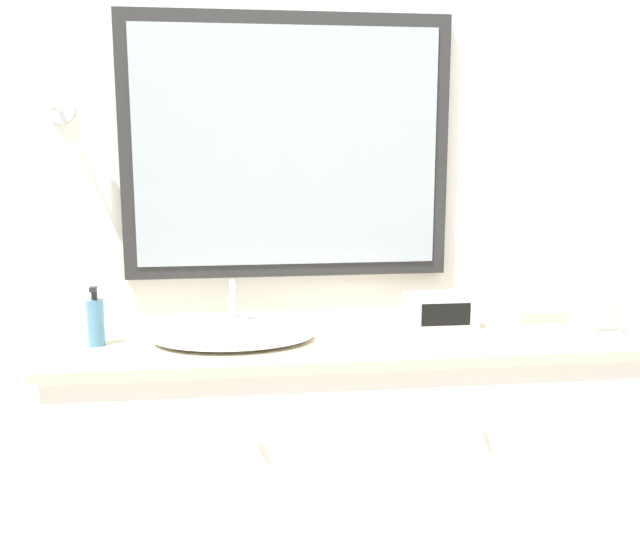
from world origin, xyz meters
TOP-DOWN VIEW (x-y plane):
  - wall_back at (-0.01, 0.64)m, footprint 8.00×0.18m
  - vanity_counter at (0.00, 0.32)m, footprint 1.90×0.58m
  - sink_basin at (-0.39, 0.30)m, footprint 0.50×0.38m
  - soap_bottle at (-0.81, 0.30)m, footprint 0.05×0.05m
  - appliance_box at (0.30, 0.39)m, footprint 0.23×0.13m
  - picture_frame at (0.81, 0.23)m, footprint 0.10×0.01m
  - hand_towel_near_sink at (0.67, 0.45)m, footprint 0.17×0.13m
  - metal_tray at (0.52, 0.18)m, footprint 0.17×0.10m

SIDE VIEW (x-z plane):
  - vanity_counter at x=0.00m, z-range 0.00..0.91m
  - metal_tray at x=0.52m, z-range 0.91..0.92m
  - hand_towel_near_sink at x=0.67m, z-range 0.91..0.95m
  - sink_basin at x=-0.39m, z-range 0.85..1.01m
  - appliance_box at x=0.30m, z-range 0.91..1.02m
  - picture_frame at x=0.81m, z-range 0.91..1.03m
  - soap_bottle at x=-0.81m, z-range 0.89..1.08m
  - wall_back at x=-0.01m, z-range 0.01..2.56m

